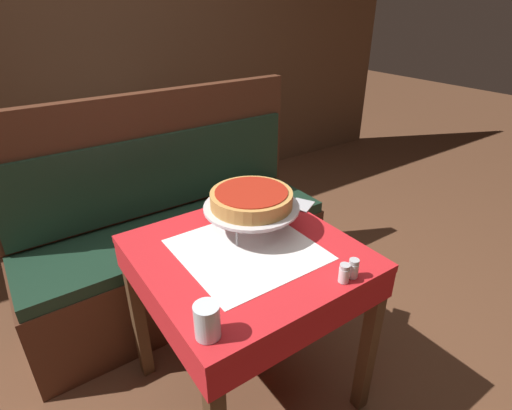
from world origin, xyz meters
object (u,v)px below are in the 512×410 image
(water_glass_near, at_px, (207,321))
(condiment_caddy, at_px, (126,123))
(deep_dish_pizza, at_px, (251,198))
(dining_table_front, at_px, (247,271))
(dining_table_rear, at_px, (124,146))
(salt_shaker, at_px, (344,273))
(pepper_shaker, at_px, (353,268))
(booth_bench, at_px, (179,247))
(pizza_server, at_px, (296,211))
(pizza_pan_stand, at_px, (251,208))

(water_glass_near, bearing_deg, condiment_caddy, 77.20)
(deep_dish_pizza, bearing_deg, dining_table_front, -131.37)
(dining_table_rear, height_order, salt_shaker, salt_shaker)
(dining_table_front, relative_size, deep_dish_pizza, 2.40)
(dining_table_front, bearing_deg, pepper_shaker, -59.43)
(salt_shaker, bearing_deg, booth_bench, 96.90)
(water_glass_near, xyz_separation_m, pepper_shaker, (0.50, -0.04, -0.02))
(deep_dish_pizza, bearing_deg, booth_bench, 95.89)
(deep_dish_pizza, bearing_deg, pepper_shaker, -76.30)
(dining_table_front, height_order, pepper_shaker, pepper_shaker)
(pizza_server, bearing_deg, deep_dish_pizza, -175.96)
(dining_table_rear, distance_m, deep_dish_pizza, 1.55)
(deep_dish_pizza, height_order, water_glass_near, deep_dish_pizza)
(dining_table_rear, bearing_deg, pizza_server, -81.02)
(deep_dish_pizza, relative_size, pizza_server, 1.24)
(condiment_caddy, bearing_deg, pepper_shaker, -88.39)
(pizza_pan_stand, height_order, deep_dish_pizza, deep_dish_pizza)
(pizza_server, distance_m, salt_shaker, 0.48)
(dining_table_front, height_order, deep_dish_pizza, deep_dish_pizza)
(dining_table_rear, height_order, pizza_server, pizza_server)
(pizza_pan_stand, distance_m, deep_dish_pizza, 0.04)
(dining_table_front, distance_m, condiment_caddy, 1.70)
(pizza_server, bearing_deg, condiment_caddy, 96.89)
(booth_bench, xyz_separation_m, pepper_shaker, (0.17, -1.03, 0.42))
(pizza_pan_stand, distance_m, salt_shaker, 0.43)
(pizza_pan_stand, distance_m, pizza_server, 0.25)
(dining_table_front, height_order, pizza_pan_stand, pizza_pan_stand)
(pepper_shaker, height_order, condiment_caddy, condiment_caddy)
(dining_table_rear, distance_m, salt_shaker, 1.96)
(dining_table_front, bearing_deg, deep_dish_pizza, 48.63)
(pizza_server, relative_size, pepper_shaker, 3.78)
(dining_table_rear, relative_size, water_glass_near, 7.23)
(dining_table_front, height_order, dining_table_rear, dining_table_rear)
(pizza_pan_stand, xyz_separation_m, condiment_caddy, (0.05, 1.59, -0.06))
(dining_table_rear, height_order, booth_bench, booth_bench)
(dining_table_front, relative_size, condiment_caddy, 5.17)
(deep_dish_pizza, distance_m, pizza_server, 0.27)
(booth_bench, bearing_deg, pizza_pan_stand, -84.11)
(pizza_server, height_order, condiment_caddy, condiment_caddy)
(booth_bench, bearing_deg, deep_dish_pizza, -84.11)
(water_glass_near, bearing_deg, deep_dish_pizza, 43.60)
(water_glass_near, bearing_deg, booth_bench, 71.16)
(salt_shaker, relative_size, pepper_shaker, 0.97)
(dining_table_rear, height_order, pizza_pan_stand, pizza_pan_stand)
(dining_table_front, height_order, condiment_caddy, condiment_caddy)
(dining_table_rear, distance_m, pizza_server, 1.54)
(dining_table_front, height_order, booth_bench, booth_bench)
(deep_dish_pizza, bearing_deg, pizza_pan_stand, 26.57)
(dining_table_front, bearing_deg, salt_shaker, -65.14)
(pizza_server, bearing_deg, dining_table_rear, 98.98)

